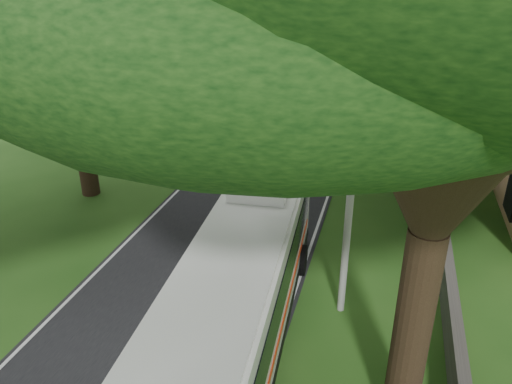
{
  "coord_description": "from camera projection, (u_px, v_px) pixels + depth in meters",
  "views": [
    {
      "loc": [
        6.43,
        -8.11,
        10.89
      ],
      "look_at": [
        1.4,
        9.87,
        2.2
      ],
      "focal_mm": 35.0,
      "sensor_mm": 36.0,
      "label": 1
    }
  ],
  "objects": [
    {
      "name": "road",
      "position": [
        295.0,
        131.0,
        35.07
      ],
      "size": [
        8.0,
        120.0,
        0.04
      ],
      "primitive_type": "cube",
      "color": "black",
      "rests_on": "ground"
    },
    {
      "name": "property_wall",
      "position": [
        430.0,
        138.0,
        31.75
      ],
      "size": [
        0.35,
        50.0,
        1.2
      ],
      "primitive_type": "cube",
      "color": "#383533",
      "rests_on": "ground"
    },
    {
      "name": "pole_mid",
      "position": [
        382.0,
        72.0,
        32.84
      ],
      "size": [
        1.6,
        0.24,
        8.0
      ],
      "color": "gray",
      "rests_on": "ground"
    },
    {
      "name": "coach_bus",
      "position": [
        242.0,
        285.0,
        14.92
      ],
      "size": [
        3.72,
        13.11,
        3.82
      ],
      "rotation": [
        0.0,
        0.0,
        0.07
      ],
      "color": "white",
      "rests_on": "ground"
    },
    {
      "name": "distant_car_a",
      "position": [
        296.0,
        75.0,
        48.72
      ],
      "size": [
        1.72,
        4.2,
        1.43
      ],
      "primitive_type": "imported",
      "rotation": [
        0.0,
        0.0,
        3.15
      ],
      "color": "silver",
      "rests_on": "road"
    },
    {
      "name": "distant_car_b",
      "position": [
        308.0,
        62.0,
        54.34
      ],
      "size": [
        2.82,
        4.79,
        1.49
      ],
      "primitive_type": "imported",
      "rotation": [
        0.0,
        0.0,
        0.29
      ],
      "color": "#212D4E",
      "rests_on": "road"
    },
    {
      "name": "distant_car_c",
      "position": [
        372.0,
        46.0,
        64.97
      ],
      "size": [
        3.11,
        5.08,
        1.38
      ],
      "primitive_type": "imported",
      "rotation": [
        0.0,
        0.0,
        2.88
      ],
      "color": "maroon",
      "rests_on": "road"
    },
    {
      "name": "pole_far",
      "position": [
        391.0,
        34.0,
        50.3
      ],
      "size": [
        1.6,
        0.24,
        8.0
      ],
      "color": "gray",
      "rests_on": "ground"
    },
    {
      "name": "pole_near",
      "position": [
        350.0,
        200.0,
        15.37
      ],
      "size": [
        1.6,
        0.24,
        8.0
      ],
      "color": "gray",
      "rests_on": "ground"
    },
    {
      "name": "pedestrian",
      "position": [
        88.0,
        174.0,
        25.81
      ],
      "size": [
        0.45,
        0.65,
        1.72
      ],
      "primitive_type": "imported",
      "rotation": [
        0.0,
        0.0,
        1.62
      ],
      "color": "black",
      "rests_on": "ground"
    }
  ]
}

